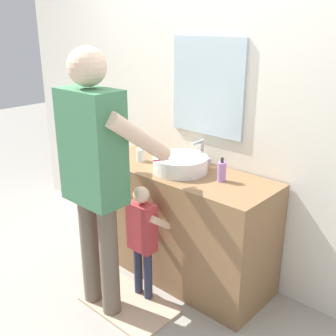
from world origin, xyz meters
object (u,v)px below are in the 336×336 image
Objects in this scene: child_toddler at (143,233)px; adult_parent at (96,164)px; toothbrush_cup at (141,154)px; soap_bottle at (222,171)px.

adult_parent reaches higher than child_toddler.
child_toddler is at bearing -43.78° from toothbrush_cup.
child_toddler is 0.61m from adult_parent.
toothbrush_cup is 0.67m from adult_parent.
child_toddler is (0.37, -0.35, -0.40)m from toothbrush_cup.
child_toddler is at bearing 62.09° from adult_parent.
toothbrush_cup reaches higher than soap_bottle.
toothbrush_cup is 0.70m from soap_bottle.
adult_parent is at bearing -117.91° from child_toddler.
adult_parent reaches higher than soap_bottle.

